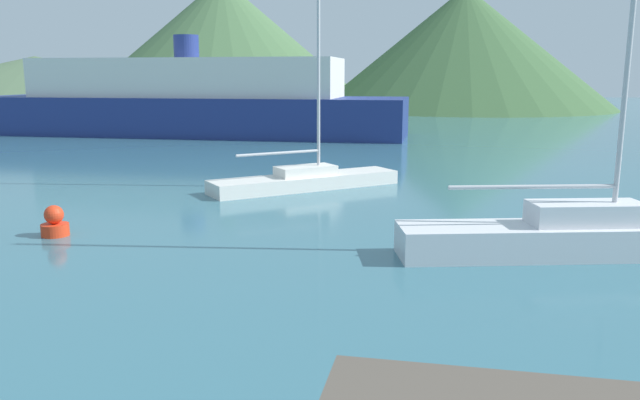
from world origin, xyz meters
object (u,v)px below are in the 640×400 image
Objects in this scene: sailboat_inner at (585,233)px; buoy_marker at (55,223)px; ferry_distant at (189,101)px; sailboat_middle at (306,177)px.

buoy_marker is at bearing 169.07° from sailboat_inner.
ferry_distant is at bearing 92.50° from buoy_marker.
sailboat_middle is 23.67m from ferry_distant.
ferry_distant is (-14.35, 31.29, 1.81)m from sailboat_inner.
sailboat_inner is at bearing -10.11° from buoy_marker.
sailboat_inner reaches higher than buoy_marker.
sailboat_inner is 1.13× the size of sailboat_middle.
buoy_marker is (1.26, -28.95, -2.01)m from ferry_distant.
ferry_distant is at bearing 82.86° from sailboat_middle.
sailboat_inner is 14.35× the size of buoy_marker.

